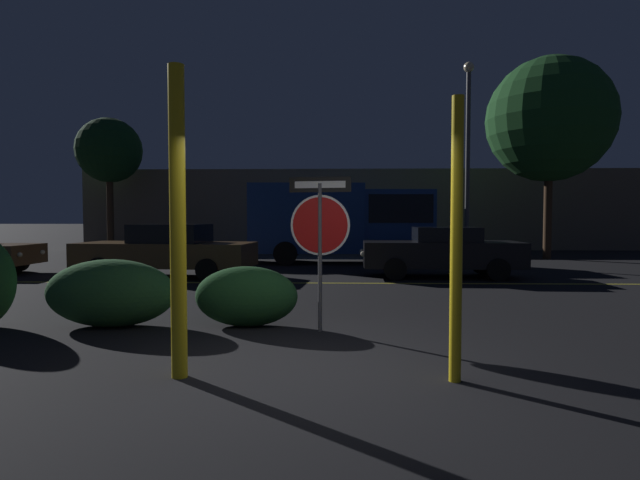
# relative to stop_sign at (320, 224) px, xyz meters

# --- Properties ---
(ground_plane) EXTENTS (260.00, 260.00, 0.00)m
(ground_plane) POSITION_rel_stop_sign_xyz_m (-0.02, -1.93, -1.57)
(ground_plane) COLOR black
(road_center_stripe) EXTENTS (33.92, 0.12, 0.01)m
(road_center_stripe) POSITION_rel_stop_sign_xyz_m (-0.02, 5.39, -1.57)
(road_center_stripe) COLOR gold
(road_center_stripe) RESTS_ON ground_plane
(stop_sign) EXTENTS (0.90, 0.18, 2.26)m
(stop_sign) POSITION_rel_stop_sign_xyz_m (0.00, 0.00, 0.00)
(stop_sign) COLOR #4C4C51
(stop_sign) RESTS_ON ground_plane
(yellow_pole_left) EXTENTS (0.17, 0.17, 3.22)m
(yellow_pole_left) POSITION_rel_stop_sign_xyz_m (-1.41, -2.15, 0.04)
(yellow_pole_left) COLOR yellow
(yellow_pole_left) RESTS_ON ground_plane
(yellow_pole_right) EXTENTS (0.12, 0.12, 2.88)m
(yellow_pole_right) POSITION_rel_stop_sign_xyz_m (1.44, -2.20, -0.13)
(yellow_pole_right) COLOR yellow
(yellow_pole_right) RESTS_ON ground_plane
(hedge_bush_1) EXTENTS (1.99, 0.96, 1.03)m
(hedge_bush_1) POSITION_rel_stop_sign_xyz_m (-3.20, 0.21, -1.06)
(hedge_bush_1) COLOR #285B2D
(hedge_bush_1) RESTS_ON ground_plane
(hedge_bush_2) EXTENTS (1.57, 0.76, 0.92)m
(hedge_bush_2) POSITION_rel_stop_sign_xyz_m (-1.14, 0.30, -1.11)
(hedge_bush_2) COLOR #1E4C23
(hedge_bush_2) RESTS_ON ground_plane
(passing_car_1) EXTENTS (5.09, 2.26, 1.48)m
(passing_car_1) POSITION_rel_stop_sign_xyz_m (-4.52, 6.68, -0.83)
(passing_car_1) COLOR brown
(passing_car_1) RESTS_ON ground_plane
(passing_car_2) EXTENTS (4.47, 1.94, 1.40)m
(passing_car_2) POSITION_rel_stop_sign_xyz_m (3.22, 6.74, -0.85)
(passing_car_2) COLOR black
(passing_car_2) RESTS_ON ground_plane
(delivery_truck) EXTENTS (6.70, 2.56, 2.89)m
(delivery_truck) POSITION_rel_stop_sign_xyz_m (0.59, 11.21, 0.06)
(delivery_truck) COLOR navy
(delivery_truck) RESTS_ON ground_plane
(street_lamp) EXTENTS (0.36, 0.36, 7.17)m
(street_lamp) POSITION_rel_stop_sign_xyz_m (4.96, 10.76, 2.61)
(street_lamp) COLOR #4C4C51
(street_lamp) RESTS_ON ground_plane
(tree_0) EXTENTS (3.13, 3.13, 6.52)m
(tree_0) POSITION_rel_stop_sign_xyz_m (-10.75, 16.88, 3.34)
(tree_0) COLOR #422D1E
(tree_0) RESTS_ON ground_plane
(tree_1) EXTENTS (4.96, 4.96, 8.08)m
(tree_1) POSITION_rel_stop_sign_xyz_m (8.85, 13.19, 4.02)
(tree_1) COLOR #422D1E
(tree_1) RESTS_ON ground_plane
(building_backdrop) EXTENTS (30.21, 3.17, 4.19)m
(building_backdrop) POSITION_rel_stop_sign_xyz_m (2.14, 20.13, 0.52)
(building_backdrop) COLOR #6B5B4C
(building_backdrop) RESTS_ON ground_plane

